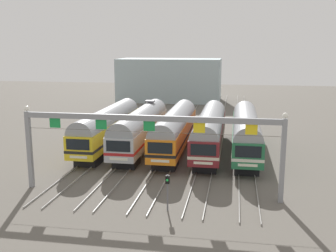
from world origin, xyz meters
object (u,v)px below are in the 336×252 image
object	(u,v)px
catenary_gantry	(149,131)
commuter_train_green	(246,131)
commuter_train_yellow	(108,126)
commuter_train_orange	(175,128)
commuter_train_maroon	(210,129)
yard_signal_mast	(168,186)
commuter_train_stainless	(141,127)

from	to	relation	value
catenary_gantry	commuter_train_green	bearing A→B (deg)	59.83
commuter_train_yellow	commuter_train_orange	size ratio (longest dim) A/B	1.00
commuter_train_maroon	commuter_train_green	bearing A→B (deg)	0.00
commuter_train_orange	commuter_train_maroon	size ratio (longest dim) A/B	1.00
yard_signal_mast	commuter_train_green	bearing A→B (deg)	70.35
commuter_train_green	commuter_train_maroon	bearing A→B (deg)	180.00
commuter_train_maroon	commuter_train_green	distance (m)	3.92
commuter_train_maroon	yard_signal_mast	xyz separation A→B (m)	(-1.96, -16.48, -0.79)
commuter_train_yellow	commuter_train_maroon	bearing A→B (deg)	0.00
commuter_train_maroon	catenary_gantry	size ratio (longest dim) A/B	0.86
commuter_train_orange	commuter_train_green	distance (m)	7.84
commuter_train_stainless	commuter_train_green	world-z (taller)	commuter_train_stainless
yard_signal_mast	commuter_train_stainless	bearing A→B (deg)	109.64
commuter_train_yellow	commuter_train_orange	world-z (taller)	same
commuter_train_yellow	yard_signal_mast	distance (m)	19.19
commuter_train_green	commuter_train_yellow	bearing A→B (deg)	180.00
commuter_train_stainless	commuter_train_maroon	distance (m)	7.84
commuter_train_yellow	commuter_train_stainless	xyz separation A→B (m)	(3.92, 0.00, 0.00)
commuter_train_yellow	commuter_train_green	xyz separation A→B (m)	(15.69, 0.00, 0.00)
commuter_train_orange	yard_signal_mast	distance (m)	16.61
commuter_train_green	catenary_gantry	size ratio (longest dim) A/B	0.86
commuter_train_orange	commuter_train_maroon	bearing A→B (deg)	0.00
commuter_train_orange	yard_signal_mast	bearing A→B (deg)	-83.21
commuter_train_stainless	catenary_gantry	size ratio (longest dim) A/B	0.86
commuter_train_stainless	commuter_train_maroon	xyz separation A→B (m)	(7.84, -0.00, -0.00)
commuter_train_yellow	commuter_train_maroon	xyz separation A→B (m)	(11.77, 0.00, 0.00)
commuter_train_yellow	commuter_train_maroon	world-z (taller)	same
commuter_train_stainless	commuter_train_orange	bearing A→B (deg)	-0.06
commuter_train_yellow	commuter_train_green	size ratio (longest dim) A/B	1.00
commuter_train_stainless	catenary_gantry	xyz separation A→B (m)	(3.92, -13.50, 2.54)
commuter_train_yellow	commuter_train_stainless	distance (m)	3.92
commuter_train_maroon	catenary_gantry	world-z (taller)	catenary_gantry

